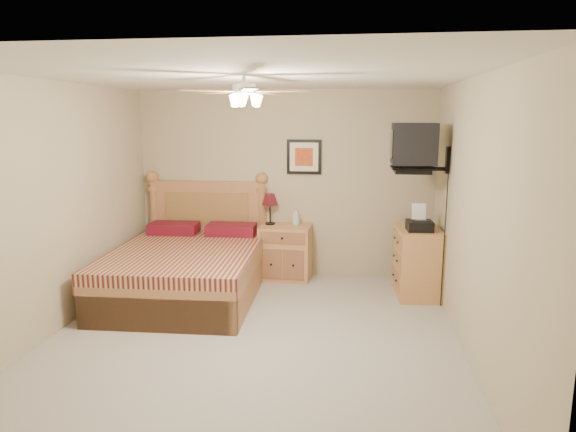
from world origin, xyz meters
TOP-DOWN VIEW (x-y plane):
  - floor at (0.00, 0.00)m, footprint 4.50×4.50m
  - ceiling at (0.00, 0.00)m, footprint 4.00×4.50m
  - wall_back at (0.00, 2.25)m, footprint 4.00×0.04m
  - wall_front at (0.00, -2.25)m, footprint 4.00×0.04m
  - wall_left at (-2.00, 0.00)m, footprint 0.04×4.50m
  - wall_right at (2.00, 0.00)m, footprint 0.04×4.50m
  - bed at (-1.04, 1.12)m, footprint 1.74×2.24m
  - nightstand at (0.05, 2.00)m, footprint 0.68×0.52m
  - table_lamp at (-0.17, 2.07)m, footprint 0.24×0.24m
  - lotion_bottle at (0.19, 2.04)m, footprint 0.10×0.10m
  - framed_picture at (0.27, 2.23)m, footprint 0.46×0.04m
  - dresser at (1.73, 1.53)m, footprint 0.54×0.74m
  - fax_machine at (1.72, 1.41)m, footprint 0.31×0.33m
  - magazine_lower at (1.66, 1.76)m, footprint 0.22×0.28m
  - magazine_upper at (1.65, 1.75)m, footprint 0.23×0.30m
  - wall_tv at (1.75, 1.34)m, footprint 0.56×0.46m
  - ceiling_fan at (0.00, -0.20)m, footprint 1.14×1.14m

SIDE VIEW (x-z plane):
  - floor at x=0.00m, z-range 0.00..0.00m
  - nightstand at x=0.05m, z-range 0.00..0.72m
  - dresser at x=1.73m, z-range 0.00..0.84m
  - bed at x=-1.04m, z-range 0.00..1.41m
  - lotion_bottle at x=0.19m, z-range 0.72..0.96m
  - magazine_lower at x=1.66m, z-range 0.84..0.86m
  - magazine_upper at x=1.65m, z-range 0.86..0.88m
  - table_lamp at x=-0.17m, z-range 0.72..1.14m
  - fax_machine at x=1.72m, z-range 0.84..1.14m
  - wall_back at x=0.00m, z-range 0.00..2.50m
  - wall_front at x=0.00m, z-range 0.00..2.50m
  - wall_left at x=-2.00m, z-range 0.00..2.50m
  - wall_right at x=2.00m, z-range 0.00..2.50m
  - framed_picture at x=0.27m, z-range 1.39..1.85m
  - wall_tv at x=1.75m, z-range 1.52..2.10m
  - ceiling_fan at x=0.00m, z-range 2.22..2.50m
  - ceiling at x=0.00m, z-range 2.48..2.52m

